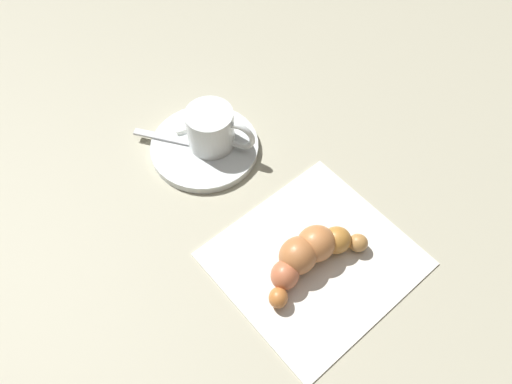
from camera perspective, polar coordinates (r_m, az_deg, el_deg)
ground_plane at (r=0.58m, az=-1.66°, el=-1.58°), size 1.80×1.80×0.00m
saucer at (r=0.63m, az=-5.85°, el=5.19°), size 0.13×0.13×0.01m
espresso_cup at (r=0.60m, az=-5.08°, el=7.28°), size 0.08×0.07×0.05m
teaspoon at (r=0.62m, az=-7.03°, el=5.57°), size 0.09×0.10×0.01m
sugar_packet at (r=0.64m, az=-6.55°, el=8.18°), size 0.03×0.07×0.01m
napkin at (r=0.55m, az=6.74°, el=-7.62°), size 0.22×0.23×0.00m
croissant at (r=0.53m, az=6.15°, el=-7.02°), size 0.07×0.14×0.04m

